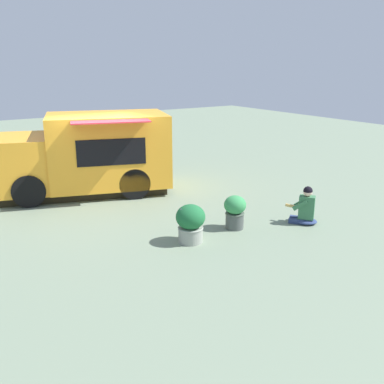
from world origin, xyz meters
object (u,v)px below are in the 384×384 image
object	(u,v)px
food_truck	(89,156)
planter_flowering_far	(235,211)
person_customer	(305,209)
planter_flowering_near	(191,222)

from	to	relation	value
food_truck	planter_flowering_far	bearing A→B (deg)	20.63
person_customer	planter_flowering_near	bearing A→B (deg)	-100.51
food_truck	person_customer	world-z (taller)	food_truck
food_truck	planter_flowering_far	xyz separation A→B (m)	(4.53, 1.71, -0.64)
food_truck	person_customer	size ratio (longest dim) A/B	5.68
person_customer	planter_flowering_far	xyz separation A→B (m)	(-0.64, -1.58, 0.07)
planter_flowering_far	planter_flowering_near	bearing A→B (deg)	-84.87
planter_flowering_near	person_customer	bearing A→B (deg)	79.49
food_truck	planter_flowering_far	size ratio (longest dim) A/B	6.62
person_customer	planter_flowering_far	world-z (taller)	person_customer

